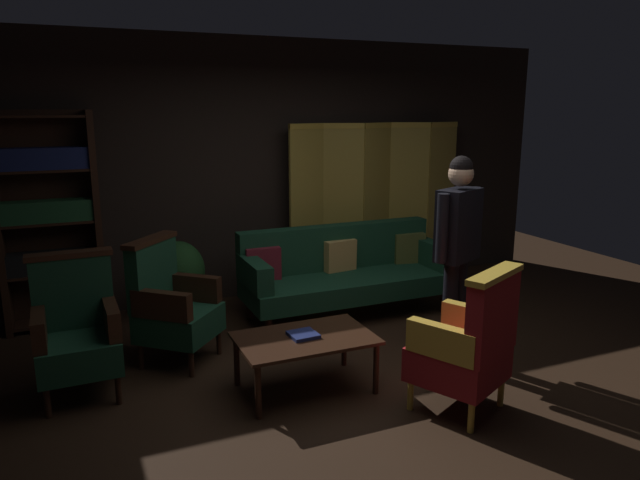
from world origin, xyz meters
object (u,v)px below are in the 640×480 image
armchair_wing_right (172,304)px  potted_plant (179,275)px  folding_screen (376,203)px  armchair_wing_left (77,330)px  velvet_couch (344,270)px  armchair_gilt_accent (468,345)px  coffee_table (305,343)px  book_navy_cloth (303,335)px  standing_figure (457,240)px  bookshelf (49,217)px

armchair_wing_right → potted_plant: armchair_wing_right is taller
folding_screen → armchair_wing_left: size_ratio=2.09×
velvet_couch → armchair_gilt_accent: bearing=-92.7°
armchair_gilt_accent → armchair_wing_right: bearing=136.0°
armchair_wing_right → coffee_table: bearing=-48.5°
book_navy_cloth → armchair_wing_right: bearing=131.5°
armchair_wing_left → book_navy_cloth: armchair_wing_left is taller
coffee_table → armchair_wing_right: bearing=131.5°
folding_screen → armchair_wing_left: 3.68m
coffee_table → standing_figure: standing_figure is taller
armchair_gilt_accent → armchair_wing_right: (-1.71, 1.65, 0.00)m
velvet_couch → armchair_wing_right: size_ratio=2.04×
armchair_gilt_accent → book_navy_cloth: armchair_gilt_accent is taller
armchair_wing_left → standing_figure: (2.88, -0.59, 0.54)m
armchair_wing_left → standing_figure: size_ratio=0.61×
coffee_table → potted_plant: potted_plant is taller
armchair_gilt_accent → armchair_wing_right: size_ratio=1.00×
velvet_couch → armchair_wing_left: bearing=-162.3°
coffee_table → book_navy_cloth: size_ratio=5.03×
coffee_table → potted_plant: 1.94m
book_navy_cloth → standing_figure: bearing=0.4°
armchair_wing_left → book_navy_cloth: bearing=-21.4°
coffee_table → armchair_wing_left: (-1.54, 0.61, 0.12)m
bookshelf → potted_plant: size_ratio=2.55×
velvet_couch → armchair_wing_right: (-1.82, -0.51, 0.04)m
armchair_gilt_accent → standing_figure: size_ratio=0.61×
potted_plant → book_navy_cloth: (0.58, -1.83, -0.03)m
book_navy_cloth → armchair_gilt_accent: bearing=-39.3°
armchair_wing_right → armchair_gilt_accent: bearing=-44.0°
folding_screen → armchair_gilt_accent: bearing=-106.7°
bookshelf → armchair_wing_right: bookshelf is taller
potted_plant → armchair_gilt_accent: bearing=-60.0°
armchair_wing_right → standing_figure: size_ratio=0.61×
folding_screen → armchair_wing_right: (-2.58, -1.24, -0.50)m
velvet_couch → armchair_wing_right: bearing=-164.4°
standing_figure → book_navy_cloth: 1.47m
velvet_couch → armchair_gilt_accent: size_ratio=2.04×
standing_figure → potted_plant: (-1.93, 1.82, -0.56)m
folding_screen → book_navy_cloth: size_ratio=10.90×
bookshelf → book_navy_cloth: bookshelf is taller
coffee_table → standing_figure: size_ratio=0.59×
velvet_couch → potted_plant: size_ratio=2.64×
velvet_couch → potted_plant: bearing=165.2°
armchair_wing_left → potted_plant: 1.56m
potted_plant → bookshelf: bearing=163.9°
armchair_gilt_accent → potted_plant: (-1.49, 2.58, -0.03)m
coffee_table → potted_plant: bearing=107.7°
coffee_table → folding_screen: bearing=50.7°
coffee_table → potted_plant: (-0.59, 1.84, 0.09)m
book_navy_cloth → coffee_table: bearing=-47.8°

